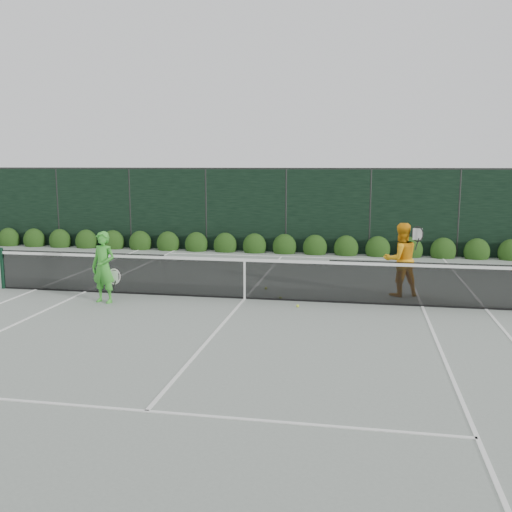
# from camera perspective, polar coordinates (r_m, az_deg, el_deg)

# --- Properties ---
(ground) EXTENTS (80.00, 80.00, 0.00)m
(ground) POSITION_cam_1_polar(r_m,az_deg,el_deg) (13.70, -1.14, -4.30)
(ground) COLOR gray
(ground) RESTS_ON ground
(tennis_net) EXTENTS (12.90, 0.10, 1.07)m
(tennis_net) POSITION_cam_1_polar(r_m,az_deg,el_deg) (13.59, -1.25, -2.12)
(tennis_net) COLOR #10301F
(tennis_net) RESTS_ON ground
(player_woman) EXTENTS (0.69, 0.52, 1.67)m
(player_woman) POSITION_cam_1_polar(r_m,az_deg,el_deg) (13.67, -14.99, -1.09)
(player_woman) COLOR green
(player_woman) RESTS_ON ground
(player_man) EXTENTS (1.06, 0.95, 1.79)m
(player_man) POSITION_cam_1_polar(r_m,az_deg,el_deg) (14.30, 14.27, -0.34)
(player_man) COLOR #F9A715
(player_man) RESTS_ON ground
(court_lines) EXTENTS (11.03, 23.83, 0.01)m
(court_lines) POSITION_cam_1_polar(r_m,az_deg,el_deg) (13.70, -1.14, -4.28)
(court_lines) COLOR white
(court_lines) RESTS_ON ground
(windscreen_fence) EXTENTS (32.00, 21.07, 3.06)m
(windscreen_fence) POSITION_cam_1_polar(r_m,az_deg,el_deg) (10.81, -4.05, 0.21)
(windscreen_fence) COLOR black
(windscreen_fence) RESTS_ON ground
(hedge_row) EXTENTS (31.66, 0.65, 0.94)m
(hedge_row) POSITION_cam_1_polar(r_m,az_deg,el_deg) (20.59, 2.86, 0.92)
(hedge_row) COLOR #15340E
(hedge_row) RESTS_ON ground
(tennis_balls) EXTENTS (1.08, 1.78, 0.07)m
(tennis_balls) POSITION_cam_1_polar(r_m,az_deg,el_deg) (13.76, 2.47, -4.10)
(tennis_balls) COLOR #D3F035
(tennis_balls) RESTS_ON ground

